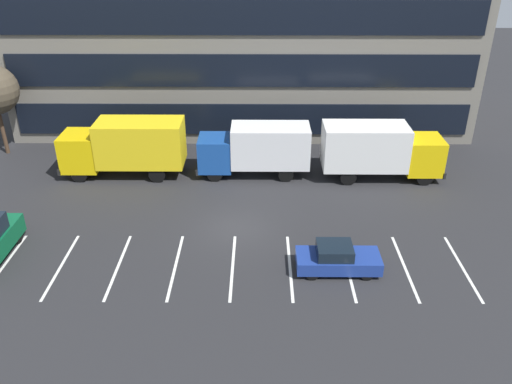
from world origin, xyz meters
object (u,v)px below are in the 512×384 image
at_px(box_truck_blue, 256,148).
at_px(box_truck_yellow_all, 125,145).
at_px(box_truck_yellow, 380,149).
at_px(sedan_navy, 337,259).

relative_size(box_truck_blue, box_truck_yellow_all, 0.91).
bearing_deg(box_truck_yellow, box_truck_blue, 177.23).
relative_size(box_truck_yellow, sedan_navy, 1.93).
height_order(box_truck_yellow, sedan_navy, box_truck_yellow).
relative_size(box_truck_yellow, box_truck_yellow_all, 0.97).
bearing_deg(box_truck_yellow, box_truck_yellow_all, 178.83).
height_order(box_truck_blue, box_truck_yellow, box_truck_yellow).
bearing_deg(sedan_navy, box_truck_yellow, 68.81).
bearing_deg(box_truck_yellow_all, box_truck_yellow, -1.17).
distance_m(box_truck_yellow_all, sedan_navy, 16.36).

